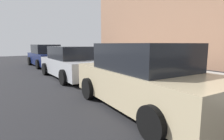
% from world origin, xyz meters
% --- Properties ---
extents(ground_plane, '(40.00, 40.00, 0.00)m').
position_xyz_m(ground_plane, '(0.00, 0.00, 0.00)').
color(ground_plane, black).
extents(sidewalk_curb, '(18.00, 5.00, 0.14)m').
position_xyz_m(sidewalk_curb, '(0.00, -2.50, 0.07)').
color(sidewalk_curb, '#9E9B93').
rests_on(sidewalk_curb, ground_plane).
extents(building_facade_sidewalk_side, '(24.00, 3.00, 9.25)m').
position_xyz_m(building_facade_sidewalk_side, '(0.00, -7.89, 4.62)').
color(building_facade_sidewalk_side, '#936B51').
rests_on(building_facade_sidewalk_side, ground_plane).
extents(suitcase_silver_0, '(0.49, 0.23, 1.00)m').
position_xyz_m(suitcase_silver_0, '(-3.33, -0.46, 0.53)').
color(suitcase_silver_0, '#9EA0A8').
rests_on(suitcase_silver_0, sidewalk_curb).
extents(suitcase_black_1, '(0.38, 0.20, 0.98)m').
position_xyz_m(suitcase_black_1, '(-2.77, -0.46, 0.47)').
color(suitcase_black_1, black).
rests_on(suitcase_black_1, sidewalk_curb).
extents(suitcase_red_2, '(0.44, 0.25, 0.92)m').
position_xyz_m(suitcase_red_2, '(-2.24, -0.51, 0.44)').
color(suitcase_red_2, red).
rests_on(suitcase_red_2, sidewalk_curb).
extents(suitcase_teal_3, '(0.37, 0.24, 0.99)m').
position_xyz_m(suitcase_teal_3, '(-1.71, -0.51, 0.50)').
color(suitcase_teal_3, '#0F606B').
rests_on(suitcase_teal_3, sidewalk_curb).
extents(suitcase_navy_4, '(0.47, 0.23, 0.92)m').
position_xyz_m(suitcase_navy_4, '(-1.16, -0.51, 0.49)').
color(suitcase_navy_4, navy).
rests_on(suitcase_navy_4, sidewalk_curb).
extents(suitcase_olive_5, '(0.36, 0.25, 0.63)m').
position_xyz_m(suitcase_olive_5, '(-0.62, -0.49, 0.43)').
color(suitcase_olive_5, '#59601E').
rests_on(suitcase_olive_5, sidewalk_curb).
extents(suitcase_maroon_6, '(0.45, 0.28, 0.96)m').
position_xyz_m(suitcase_maroon_6, '(-0.10, -0.40, 0.46)').
color(suitcase_maroon_6, maroon).
rests_on(suitcase_maroon_6, sidewalk_curb).
extents(suitcase_silver_7, '(0.45, 0.21, 0.68)m').
position_xyz_m(suitcase_silver_7, '(0.48, -0.54, 0.45)').
color(suitcase_silver_7, '#9EA0A8').
rests_on(suitcase_silver_7, sidewalk_curb).
extents(fire_hydrant, '(0.39, 0.21, 0.77)m').
position_xyz_m(fire_hydrant, '(1.36, -0.48, 0.54)').
color(fire_hydrant, '#99999E').
rests_on(fire_hydrant, sidewalk_curb).
extents(bollard_post, '(0.11, 0.11, 0.94)m').
position_xyz_m(bollard_post, '(2.13, -0.33, 0.61)').
color(bollard_post, brown).
rests_on(bollard_post, sidewalk_curb).
extents(parking_meter, '(0.12, 0.09, 1.27)m').
position_xyz_m(parking_meter, '(-4.20, -0.73, 0.97)').
color(parking_meter, slate).
rests_on(parking_meter, sidewalk_curb).
extents(parked_car_beige_0, '(4.55, 2.29, 1.67)m').
position_xyz_m(parked_car_beige_0, '(-4.33, 1.78, 0.78)').
color(parked_car_beige_0, tan).
rests_on(parked_car_beige_0, ground_plane).
extents(parked_car_silver_1, '(4.63, 2.17, 1.53)m').
position_xyz_m(parked_car_silver_1, '(0.76, 1.78, 0.72)').
color(parked_car_silver_1, '#B2B5BA').
rests_on(parked_car_silver_1, ground_plane).
extents(parked_car_navy_2, '(4.34, 2.07, 1.60)m').
position_xyz_m(parked_car_navy_2, '(6.13, 1.78, 0.75)').
color(parked_car_navy_2, '#141E4C').
rests_on(parked_car_navy_2, ground_plane).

